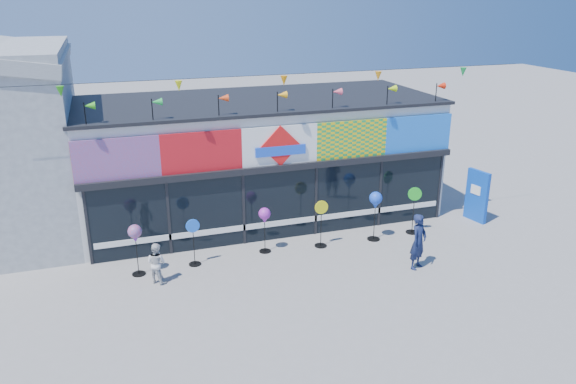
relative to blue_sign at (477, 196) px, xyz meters
name	(u,v)px	position (x,y,z in m)	size (l,w,h in m)	color
ground	(319,288)	(-6.89, -2.75, -0.91)	(80.00, 80.00, 0.00)	gray
kite_shop	(259,157)	(-6.89, 3.20, 1.14)	(16.00, 5.70, 5.31)	silver
blue_sign	(477,196)	(0.00, 0.00, 0.00)	(0.32, 0.91, 1.81)	#0C45BA
spinner_0	(135,235)	(-11.44, -0.44, 0.30)	(0.38, 0.38, 1.51)	black
spinner_1	(194,241)	(-9.83, -0.33, -0.15)	(0.40, 0.36, 1.43)	black
spinner_2	(265,217)	(-7.64, -0.13, 0.24)	(0.36, 0.36, 1.44)	black
spinner_3	(321,222)	(-5.88, -0.30, -0.10)	(0.43, 0.39, 1.52)	black
spinner_4	(376,202)	(-4.07, -0.37, 0.39)	(0.41, 0.41, 1.62)	black
spinner_5	(414,209)	(-2.62, -0.28, -0.07)	(0.43, 0.40, 1.59)	black
adult_man	(418,242)	(-3.78, -2.53, -0.08)	(0.60, 0.39, 1.65)	#151E42
child	(157,263)	(-10.97, -1.05, -0.33)	(0.56, 0.32, 1.15)	silver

